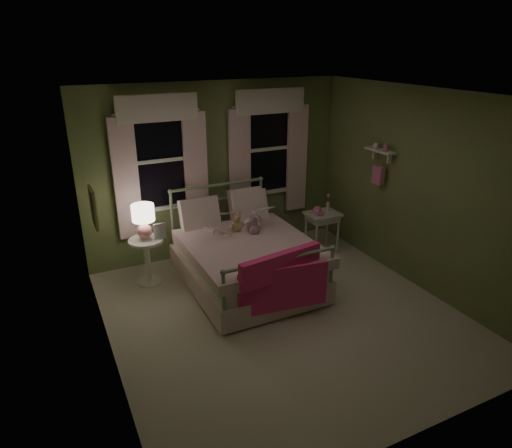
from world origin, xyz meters
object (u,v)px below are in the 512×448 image
child_right (250,204)px  nightstand_left (147,255)px  teddy_bear (236,223)px  bed (245,258)px  child_left (213,215)px  nightstand_right (322,219)px  table_lamp (143,218)px

child_right → nightstand_left: (-1.47, 0.16, -0.55)m
teddy_bear → bed: bearing=-88.8°
nightstand_left → child_left: bearing=-10.2°
child_left → child_right: (0.56, 0.00, 0.07)m
child_left → nightstand_left: 1.04m
bed → child_left: bearing=123.4°
nightstand_left → nightstand_right: (2.69, -0.19, 0.13)m
nightstand_left → table_lamp: (0.00, 0.00, 0.54)m
child_right → child_left: bearing=19.0°
teddy_bear → table_lamp: (-1.19, 0.32, 0.16)m
child_left → bed: bearing=100.5°
nightstand_left → teddy_bear: bearing=-15.2°
table_lamp → nightstand_right: table_lamp is taller
nightstand_right → nightstand_left: bearing=175.9°
teddy_bear → nightstand_left: size_ratio=0.46×
table_lamp → nightstand_right: size_ratio=0.73×
nightstand_left → table_lamp: 0.54m
bed → teddy_bear: bed is taller
nightstand_right → table_lamp: bearing=175.9°
child_right → table_lamp: bearing=12.7°
child_left → teddy_bear: (0.28, -0.16, -0.11)m
bed → child_right: bearing=57.6°
bed → nightstand_left: 1.33m
bed → nightstand_right: bed is taller
bed → table_lamp: bed is taller
nightstand_left → nightstand_right: 2.70m
teddy_bear → nightstand_left: teddy_bear is taller
teddy_bear → nightstand_right: 1.53m
teddy_bear → table_lamp: 1.24m
bed → nightstand_left: bed is taller
child_left → nightstand_right: bearing=156.2°
nightstand_left → nightstand_right: bearing=-4.1°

